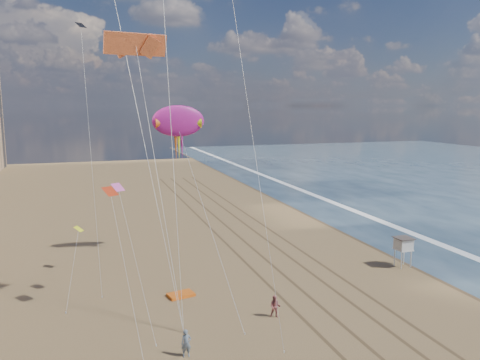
# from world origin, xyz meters

# --- Properties ---
(wet_sand) EXTENTS (260.00, 260.00, 0.00)m
(wet_sand) POSITION_xyz_m (19.00, 40.00, 0.00)
(wet_sand) COLOR #42301E
(wet_sand) RESTS_ON ground
(foam) EXTENTS (260.00, 260.00, 0.00)m
(foam) POSITION_xyz_m (23.20, 40.00, 0.00)
(foam) COLOR white
(foam) RESTS_ON ground
(tracks) EXTENTS (7.68, 120.00, 0.01)m
(tracks) POSITION_xyz_m (2.55, 30.00, 0.01)
(tracks) COLOR brown
(tracks) RESTS_ON ground
(lifeguard_stand) EXTENTS (1.72, 1.72, 3.11)m
(lifeguard_stand) POSITION_xyz_m (13.83, 23.22, 2.40)
(lifeguard_stand) COLOR silver
(lifeguard_stand) RESTS_ON ground
(grounded_kite) EXTENTS (2.46, 1.84, 0.25)m
(grounded_kite) POSITION_xyz_m (-9.43, 22.85, 0.13)
(grounded_kite) COLOR orange
(grounded_kite) RESTS_ON ground
(show_kite) EXTENTS (5.03, 10.57, 24.26)m
(show_kite) POSITION_xyz_m (-7.16, 34.44, 14.81)
(show_kite) COLOR #A3197E
(show_kite) RESTS_ON ground
(kite_flyer_a) EXTENTS (0.71, 0.49, 1.86)m
(kite_flyer_a) POSITION_xyz_m (-10.98, 12.87, 0.93)
(kite_flyer_a) COLOR slate
(kite_flyer_a) RESTS_ON ground
(kite_flyer_b) EXTENTS (1.09, 1.02, 1.79)m
(kite_flyer_b) POSITION_xyz_m (-3.17, 16.43, 0.89)
(kite_flyer_b) COLOR #994E50
(kite_flyer_b) RESTS_ON ground
(small_kites) EXTENTS (19.10, 16.43, 21.46)m
(small_kites) POSITION_xyz_m (-14.60, 23.32, 16.59)
(small_kites) COLOR #262ECC
(small_kites) RESTS_ON ground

